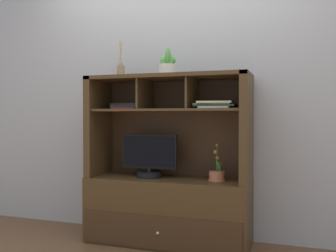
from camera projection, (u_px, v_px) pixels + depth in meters
The scene contains 9 objects.
floor_plane at pixel (168, 244), 3.15m from camera, with size 6.00×6.00×0.02m, color brown.
back_wall at pixel (177, 76), 3.36m from camera, with size 6.00×0.02×2.80m, color #AAACB0.
media_console at pixel (168, 190), 3.15m from camera, with size 1.34×0.49×1.38m.
tv_monitor at pixel (149, 159), 3.17m from camera, with size 0.48×0.21×0.36m.
potted_orchid at pixel (217, 175), 3.01m from camera, with size 0.14×0.14×0.29m.
magazine_stack_left at pixel (129, 106), 3.31m from camera, with size 0.28×0.26×0.05m.
magazine_stack_centre at pixel (215, 105), 2.98m from camera, with size 0.32×0.30×0.06m.
diffuser_bottle at pixel (121, 71), 3.27m from camera, with size 0.07×0.07×0.31m.
potted_succulent at pixel (168, 66), 3.10m from camera, with size 0.16×0.16×0.22m.
Camera 1 is at (1.01, -2.96, 1.05)m, focal length 40.73 mm.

